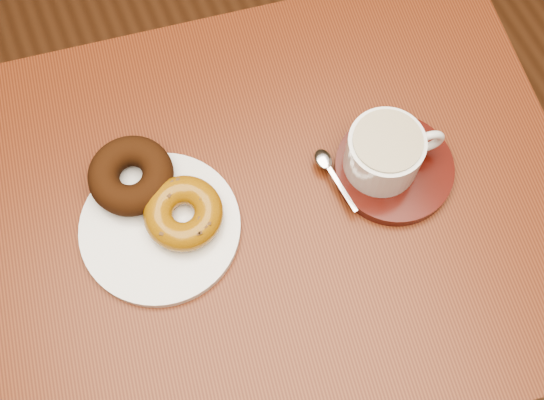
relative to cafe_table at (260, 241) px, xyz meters
name	(u,v)px	position (x,y,z in m)	size (l,w,h in m)	color
ground	(363,392)	(0.16, -0.23, -0.68)	(6.00, 6.00, 0.00)	#532F1A
cafe_table	(260,241)	(0.00, 0.00, 0.00)	(0.94, 0.76, 0.81)	#652D15
donut_plate	(160,227)	(-0.13, 0.03, 0.14)	(0.21, 0.21, 0.01)	white
donut_cinnamon	(131,176)	(-0.14, 0.10, 0.16)	(0.11, 0.11, 0.04)	black
donut_caramel	(183,213)	(-0.09, 0.02, 0.16)	(0.11, 0.11, 0.04)	#996310
saucer	(394,169)	(0.19, -0.02, 0.14)	(0.16, 0.16, 0.02)	#3C0D08
coffee_cup	(385,152)	(0.18, -0.01, 0.18)	(0.13, 0.10, 0.07)	white
teaspoon	(327,165)	(0.11, 0.02, 0.15)	(0.02, 0.10, 0.01)	silver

